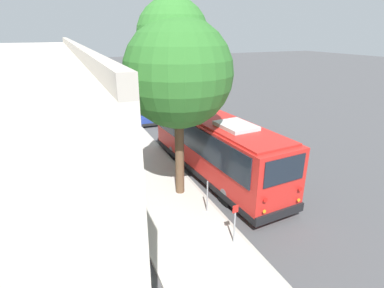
{
  "coord_description": "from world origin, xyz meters",
  "views": [
    {
      "loc": [
        -11.54,
        7.34,
        7.12
      ],
      "look_at": [
        2.51,
        1.2,
        1.3
      ],
      "focal_mm": 28.0,
      "sensor_mm": 36.0,
      "label": 1
    }
  ],
  "objects_px": {
    "parked_sedan_tan": "(130,100)",
    "street_tree": "(177,66)",
    "parked_sedan_black": "(112,82)",
    "sign_post_far": "(207,196)",
    "parked_sedan_blue": "(146,114)",
    "parked_sedan_navy": "(120,89)",
    "parked_sedan_silver": "(105,77)",
    "sign_post_near": "(235,223)",
    "shuttle_bus": "(215,144)"
  },
  "relations": [
    {
      "from": "parked_sedan_silver",
      "to": "parked_sedan_navy",
      "type": "bearing_deg",
      "value": 177.51
    },
    {
      "from": "parked_sedan_navy",
      "to": "parked_sedan_black",
      "type": "height_order",
      "value": "parked_sedan_navy"
    },
    {
      "from": "shuttle_bus",
      "to": "sign_post_near",
      "type": "height_order",
      "value": "shuttle_bus"
    },
    {
      "from": "parked_sedan_blue",
      "to": "street_tree",
      "type": "height_order",
      "value": "street_tree"
    },
    {
      "from": "parked_sedan_blue",
      "to": "parked_sedan_navy",
      "type": "distance_m",
      "value": 11.99
    },
    {
      "from": "parked_sedan_blue",
      "to": "parked_sedan_silver",
      "type": "height_order",
      "value": "parked_sedan_silver"
    },
    {
      "from": "parked_sedan_black",
      "to": "street_tree",
      "type": "height_order",
      "value": "street_tree"
    },
    {
      "from": "shuttle_bus",
      "to": "parked_sedan_blue",
      "type": "height_order",
      "value": "shuttle_bus"
    },
    {
      "from": "parked_sedan_navy",
      "to": "sign_post_far",
      "type": "height_order",
      "value": "sign_post_far"
    },
    {
      "from": "parked_sedan_silver",
      "to": "sign_post_far",
      "type": "bearing_deg",
      "value": 174.98
    },
    {
      "from": "parked_sedan_tan",
      "to": "sign_post_near",
      "type": "bearing_deg",
      "value": -179.65
    },
    {
      "from": "shuttle_bus",
      "to": "sign_post_far",
      "type": "height_order",
      "value": "shuttle_bus"
    },
    {
      "from": "sign_post_near",
      "to": "parked_sedan_blue",
      "type": "bearing_deg",
      "value": -4.94
    },
    {
      "from": "parked_sedan_navy",
      "to": "street_tree",
      "type": "distance_m",
      "value": 25.05
    },
    {
      "from": "parked_sedan_silver",
      "to": "sign_post_near",
      "type": "distance_m",
      "value": 40.15
    },
    {
      "from": "parked_sedan_tan",
      "to": "sign_post_far",
      "type": "distance_m",
      "value": 20.44
    },
    {
      "from": "street_tree",
      "to": "sign_post_far",
      "type": "bearing_deg",
      "value": -167.73
    },
    {
      "from": "parked_sedan_blue",
      "to": "sign_post_near",
      "type": "distance_m",
      "value": 16.65
    },
    {
      "from": "shuttle_bus",
      "to": "sign_post_far",
      "type": "distance_m",
      "value": 3.77
    },
    {
      "from": "parked_sedan_tan",
      "to": "parked_sedan_silver",
      "type": "relative_size",
      "value": 0.98
    },
    {
      "from": "sign_post_near",
      "to": "parked_sedan_silver",
      "type": "bearing_deg",
      "value": -2.07
    },
    {
      "from": "parked_sedan_black",
      "to": "parked_sedan_blue",
      "type": "bearing_deg",
      "value": 174.62
    },
    {
      "from": "parked_sedan_tan",
      "to": "sign_post_far",
      "type": "bearing_deg",
      "value": 179.99
    },
    {
      "from": "street_tree",
      "to": "sign_post_near",
      "type": "xyz_separation_m",
      "value": [
        -4.15,
        -0.44,
        -4.89
      ]
    },
    {
      "from": "parked_sedan_navy",
      "to": "parked_sedan_tan",
      "type": "bearing_deg",
      "value": -177.36
    },
    {
      "from": "parked_sedan_tan",
      "to": "street_tree",
      "type": "xyz_separation_m",
      "value": [
        -18.36,
        1.83,
        5.2
      ]
    },
    {
      "from": "parked_sedan_black",
      "to": "sign_post_near",
      "type": "xyz_separation_m",
      "value": [
        -34.28,
        1.58,
        0.32
      ]
    },
    {
      "from": "shuttle_bus",
      "to": "parked_sedan_tan",
      "type": "distance_m",
      "value": 17.34
    },
    {
      "from": "parked_sedan_tan",
      "to": "sign_post_near",
      "type": "xyz_separation_m",
      "value": [
        -22.51,
        1.39,
        0.31
      ]
    },
    {
      "from": "parked_sedan_black",
      "to": "parked_sedan_silver",
      "type": "relative_size",
      "value": 0.94
    },
    {
      "from": "sign_post_far",
      "to": "sign_post_near",
      "type": "bearing_deg",
      "value": 180.0
    },
    {
      "from": "sign_post_near",
      "to": "shuttle_bus",
      "type": "bearing_deg",
      "value": -20.31
    },
    {
      "from": "parked_sedan_tan",
      "to": "parked_sedan_black",
      "type": "distance_m",
      "value": 11.77
    },
    {
      "from": "parked_sedan_tan",
      "to": "street_tree",
      "type": "bearing_deg",
      "value": 178.19
    },
    {
      "from": "parked_sedan_blue",
      "to": "street_tree",
      "type": "xyz_separation_m",
      "value": [
        -12.43,
        1.88,
        5.22
      ]
    },
    {
      "from": "street_tree",
      "to": "sign_post_far",
      "type": "distance_m",
      "value": 5.39
    },
    {
      "from": "shuttle_bus",
      "to": "parked_sedan_silver",
      "type": "xyz_separation_m",
      "value": [
        34.9,
        0.48,
        -1.16
      ]
    },
    {
      "from": "shuttle_bus",
      "to": "parked_sedan_tan",
      "type": "relative_size",
      "value": 2.26
    },
    {
      "from": "parked_sedan_blue",
      "to": "parked_sedan_tan",
      "type": "relative_size",
      "value": 1.01
    },
    {
      "from": "shuttle_bus",
      "to": "sign_post_near",
      "type": "xyz_separation_m",
      "value": [
        -5.22,
        1.93,
        -0.84
      ]
    },
    {
      "from": "shuttle_bus",
      "to": "street_tree",
      "type": "height_order",
      "value": "street_tree"
    },
    {
      "from": "street_tree",
      "to": "sign_post_far",
      "type": "xyz_separation_m",
      "value": [
        -2.03,
        -0.44,
        -4.97
      ]
    },
    {
      "from": "parked_sedan_silver",
      "to": "sign_post_far",
      "type": "relative_size",
      "value": 3.35
    },
    {
      "from": "parked_sedan_navy",
      "to": "street_tree",
      "type": "relative_size",
      "value": 0.55
    },
    {
      "from": "parked_sedan_tan",
      "to": "parked_sedan_silver",
      "type": "height_order",
      "value": "parked_sedan_tan"
    },
    {
      "from": "parked_sedan_silver",
      "to": "sign_post_near",
      "type": "relative_size",
      "value": 3.09
    },
    {
      "from": "shuttle_bus",
      "to": "street_tree",
      "type": "relative_size",
      "value": 1.22
    },
    {
      "from": "parked_sedan_navy",
      "to": "parked_sedan_black",
      "type": "distance_m",
      "value": 5.71
    },
    {
      "from": "shuttle_bus",
      "to": "parked_sedan_black",
      "type": "bearing_deg",
      "value": -3.0
    },
    {
      "from": "parked_sedan_black",
      "to": "sign_post_far",
      "type": "relative_size",
      "value": 3.13
    }
  ]
}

